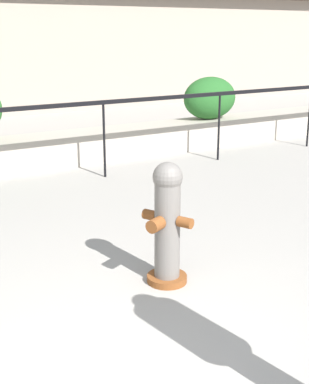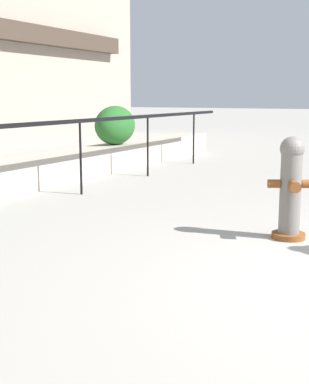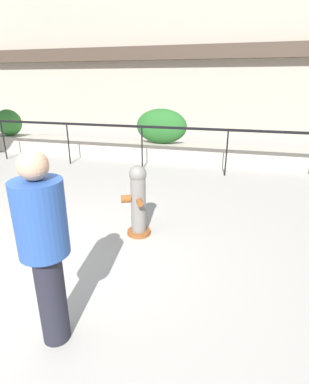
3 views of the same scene
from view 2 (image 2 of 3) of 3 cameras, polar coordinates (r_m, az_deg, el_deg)
name	(u,v)px [view 2 (image 2 of 3)]	position (r m, az deg, el deg)	size (l,w,h in m)	color
hedge_bush_2	(115,125)	(11.08, -4.22, 7.11)	(1.10, 0.70, 0.79)	#235B23
fire_hydrant	(291,187)	(5.74, 14.32, 0.50)	(0.48, 0.47, 1.08)	brown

